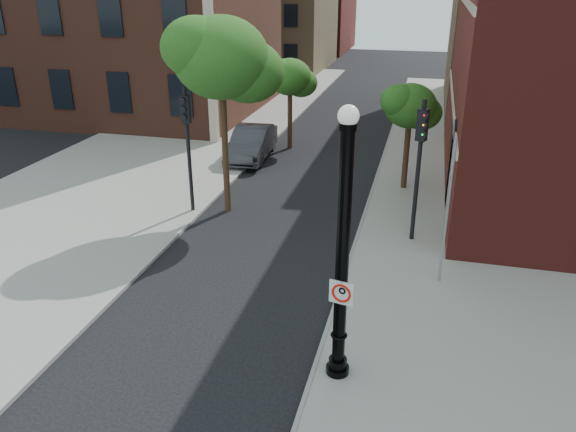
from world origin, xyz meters
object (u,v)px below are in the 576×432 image
(no_parking_sign, at_px, (341,293))
(traffic_signal_right, at_px, (420,149))
(traffic_signal_left, at_px, (187,130))
(lamppost, at_px, (342,265))
(parked_car, at_px, (252,143))

(no_parking_sign, distance_m, traffic_signal_right, 7.86)
(no_parking_sign, bearing_deg, traffic_signal_right, 92.44)
(no_parking_sign, height_order, traffic_signal_right, traffic_signal_right)
(traffic_signal_left, bearing_deg, lamppost, -56.62)
(lamppost, relative_size, parked_car, 1.31)
(traffic_signal_left, height_order, traffic_signal_right, traffic_signal_right)
(parked_car, bearing_deg, lamppost, -69.48)
(no_parking_sign, xyz_separation_m, traffic_signal_left, (-7.00, 8.22, 0.93))
(lamppost, height_order, parked_car, lamppost)
(parked_car, xyz_separation_m, traffic_signal_right, (8.16, -7.70, 2.51))
(lamppost, distance_m, traffic_signal_right, 7.66)
(no_parking_sign, bearing_deg, lamppost, 113.96)
(parked_car, height_order, traffic_signal_right, traffic_signal_right)
(lamppost, relative_size, traffic_signal_left, 1.30)
(traffic_signal_left, bearing_deg, traffic_signal_right, -11.11)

